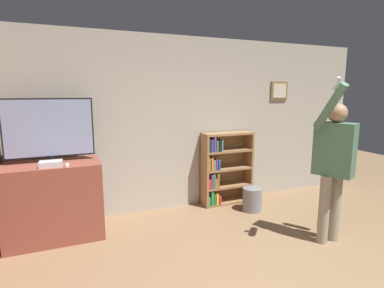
{
  "coord_description": "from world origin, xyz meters",
  "views": [
    {
      "loc": [
        -1.61,
        -1.31,
        1.85
      ],
      "look_at": [
        -0.27,
        1.95,
        1.24
      ],
      "focal_mm": 28.0,
      "sensor_mm": 36.0,
      "label": 1
    }
  ],
  "objects_px": {
    "television": "(49,129)",
    "waste_bin": "(252,199)",
    "bookshelf": "(222,169)",
    "game_console": "(51,164)",
    "person": "(334,160)"
  },
  "relations": [
    {
      "from": "television",
      "to": "waste_bin",
      "type": "xyz_separation_m",
      "value": [
        2.83,
        -0.3,
        -1.21
      ]
    },
    {
      "from": "television",
      "to": "bookshelf",
      "type": "relative_size",
      "value": 0.87
    },
    {
      "from": "television",
      "to": "bookshelf",
      "type": "bearing_deg",
      "value": 3.8
    },
    {
      "from": "game_console",
      "to": "bookshelf",
      "type": "xyz_separation_m",
      "value": [
        2.54,
        0.45,
        -0.43
      ]
    },
    {
      "from": "television",
      "to": "bookshelf",
      "type": "height_order",
      "value": "television"
    },
    {
      "from": "television",
      "to": "person",
      "type": "xyz_separation_m",
      "value": [
        3.15,
        -1.5,
        -0.34
      ]
    },
    {
      "from": "person",
      "to": "television",
      "type": "bearing_deg",
      "value": -140.94
    },
    {
      "from": "bookshelf",
      "to": "waste_bin",
      "type": "xyz_separation_m",
      "value": [
        0.29,
        -0.47,
        -0.4
      ]
    },
    {
      "from": "game_console",
      "to": "person",
      "type": "xyz_separation_m",
      "value": [
        3.15,
        -1.22,
        0.04
      ]
    },
    {
      "from": "television",
      "to": "game_console",
      "type": "bearing_deg",
      "value": -89.12
    },
    {
      "from": "waste_bin",
      "to": "person",
      "type": "bearing_deg",
      "value": -74.87
    },
    {
      "from": "game_console",
      "to": "waste_bin",
      "type": "distance_m",
      "value": 2.94
    },
    {
      "from": "person",
      "to": "waste_bin",
      "type": "bearing_deg",
      "value": 169.68
    },
    {
      "from": "television",
      "to": "game_console",
      "type": "height_order",
      "value": "television"
    },
    {
      "from": "person",
      "to": "waste_bin",
      "type": "relative_size",
      "value": 5.48
    }
  ]
}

